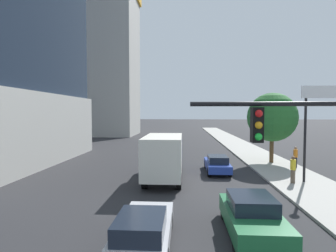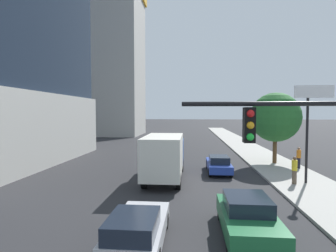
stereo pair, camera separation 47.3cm
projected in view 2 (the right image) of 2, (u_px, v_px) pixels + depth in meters
The scene contains 11 objects.
sidewalk at pixel (278, 167), 22.69m from camera, with size 4.39×120.00×0.15m, color #9E9B93.
construction_building at pixel (110, 53), 56.71m from camera, with size 16.50×13.00×42.02m.
traffic_light_pole at pixel (318, 141), 7.71m from camera, with size 5.97×0.48×5.52m.
street_lamp at pixel (307, 123), 17.12m from camera, with size 0.44×0.44×6.00m.
street_tree at pixel (275, 117), 24.00m from camera, with size 4.46×4.46×6.39m.
car_blue at pixel (219, 164), 20.84m from camera, with size 1.73×4.39×1.37m.
car_green at pixel (247, 217), 10.14m from camera, with size 1.94×4.25×1.50m.
car_silver at pixel (138, 228), 9.19m from camera, with size 1.82×4.17×1.42m.
box_truck at pixel (165, 155), 18.55m from camera, with size 2.43×7.42×3.17m.
pedestrian_yellow_shirt at pixel (294, 170), 16.98m from camera, with size 0.34×0.34×1.76m.
pedestrian_orange_shirt at pixel (299, 157), 21.87m from camera, with size 0.34×0.34×1.74m.
Camera 2 is at (0.13, -3.23, 4.68)m, focal length 28.42 mm.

